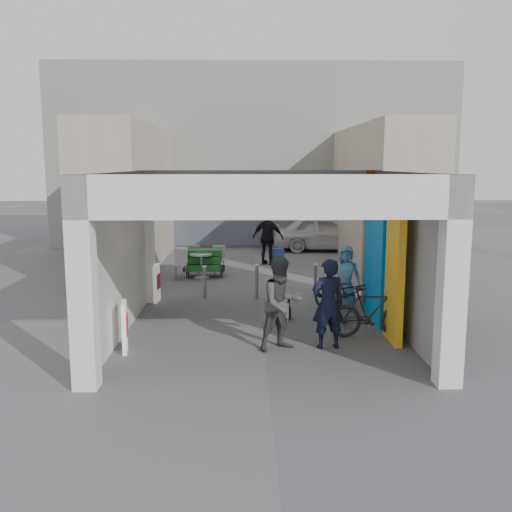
{
  "coord_description": "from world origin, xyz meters",
  "views": [
    {
      "loc": [
        -0.38,
        -13.03,
        3.66
      ],
      "look_at": [
        -0.1,
        1.0,
        1.39
      ],
      "focal_mm": 40.0,
      "sensor_mm": 36.0,
      "label": 1
    }
  ],
  "objects_px": {
    "bicycle_front": "(351,292)",
    "white_van": "(325,233)",
    "man_with_dog": "(328,304)",
    "man_back_turned": "(282,304)",
    "bicycle_rear": "(371,312)",
    "produce_stand": "(204,266)",
    "border_collie": "(285,309)",
    "man_elderly": "(345,276)",
    "cafe_set": "(198,266)",
    "man_crates": "(268,238)"
  },
  "relations": [
    {
      "from": "bicycle_front",
      "to": "white_van",
      "type": "height_order",
      "value": "white_van"
    },
    {
      "from": "cafe_set",
      "to": "man_back_turned",
      "type": "relative_size",
      "value": 0.85
    },
    {
      "from": "bicycle_rear",
      "to": "produce_stand",
      "type": "bearing_deg",
      "value": 32.59
    },
    {
      "from": "bicycle_front",
      "to": "white_van",
      "type": "xyz_separation_m",
      "value": [
        0.76,
        10.16,
        0.28
      ]
    },
    {
      "from": "man_elderly",
      "to": "bicycle_rear",
      "type": "relative_size",
      "value": 0.88
    },
    {
      "from": "cafe_set",
      "to": "man_elderly",
      "type": "xyz_separation_m",
      "value": [
        4.13,
        -4.14,
        0.46
      ]
    },
    {
      "from": "man_back_turned",
      "to": "bicycle_front",
      "type": "relative_size",
      "value": 1.01
    },
    {
      "from": "produce_stand",
      "to": "man_elderly",
      "type": "distance_m",
      "value": 5.66
    },
    {
      "from": "bicycle_front",
      "to": "bicycle_rear",
      "type": "bearing_deg",
      "value": -167.65
    },
    {
      "from": "man_crates",
      "to": "produce_stand",
      "type": "bearing_deg",
      "value": 67.74
    },
    {
      "from": "produce_stand",
      "to": "bicycle_front",
      "type": "bearing_deg",
      "value": -50.36
    },
    {
      "from": "man_elderly",
      "to": "bicycle_front",
      "type": "xyz_separation_m",
      "value": [
        0.09,
        -0.44,
        -0.32
      ]
    },
    {
      "from": "produce_stand",
      "to": "man_with_dog",
      "type": "bearing_deg",
      "value": -70.22
    },
    {
      "from": "bicycle_front",
      "to": "man_elderly",
      "type": "bearing_deg",
      "value": 23.78
    },
    {
      "from": "cafe_set",
      "to": "man_back_turned",
      "type": "xyz_separation_m",
      "value": [
        2.26,
        -7.57,
        0.59
      ]
    },
    {
      "from": "white_van",
      "to": "bicycle_rear",
      "type": "bearing_deg",
      "value": -179.73
    },
    {
      "from": "cafe_set",
      "to": "bicycle_front",
      "type": "xyz_separation_m",
      "value": [
        4.22,
        -4.58,
        0.14
      ]
    },
    {
      "from": "bicycle_front",
      "to": "produce_stand",
      "type": "bearing_deg",
      "value": 54.16
    },
    {
      "from": "produce_stand",
      "to": "man_elderly",
      "type": "relative_size",
      "value": 0.83
    },
    {
      "from": "cafe_set",
      "to": "white_van",
      "type": "height_order",
      "value": "white_van"
    },
    {
      "from": "man_crates",
      "to": "cafe_set",
      "type": "bearing_deg",
      "value": 63.92
    },
    {
      "from": "bicycle_rear",
      "to": "white_van",
      "type": "distance_m",
      "value": 12.43
    },
    {
      "from": "bicycle_front",
      "to": "white_van",
      "type": "distance_m",
      "value": 10.19
    },
    {
      "from": "man_with_dog",
      "to": "man_back_turned",
      "type": "distance_m",
      "value": 0.93
    },
    {
      "from": "bicycle_rear",
      "to": "white_van",
      "type": "xyz_separation_m",
      "value": [
        0.76,
        12.4,
        0.21
      ]
    },
    {
      "from": "produce_stand",
      "to": "border_collie",
      "type": "bearing_deg",
      "value": -69.1
    },
    {
      "from": "bicycle_front",
      "to": "bicycle_rear",
      "type": "distance_m",
      "value": 2.25
    },
    {
      "from": "man_elderly",
      "to": "man_back_turned",
      "type": "bearing_deg",
      "value": -115.52
    },
    {
      "from": "produce_stand",
      "to": "border_collie",
      "type": "height_order",
      "value": "produce_stand"
    },
    {
      "from": "man_with_dog",
      "to": "man_back_turned",
      "type": "relative_size",
      "value": 0.97
    },
    {
      "from": "border_collie",
      "to": "white_van",
      "type": "distance_m",
      "value": 11.3
    },
    {
      "from": "man_elderly",
      "to": "man_with_dog",
      "type": "bearing_deg",
      "value": -102.53
    },
    {
      "from": "man_back_turned",
      "to": "bicycle_rear",
      "type": "relative_size",
      "value": 1.02
    },
    {
      "from": "cafe_set",
      "to": "produce_stand",
      "type": "height_order",
      "value": "cafe_set"
    },
    {
      "from": "white_van",
      "to": "cafe_set",
      "type": "bearing_deg",
      "value": 142.01
    },
    {
      "from": "man_crates",
      "to": "white_van",
      "type": "xyz_separation_m",
      "value": [
        2.59,
        3.41,
        -0.24
      ]
    },
    {
      "from": "man_back_turned",
      "to": "white_van",
      "type": "xyz_separation_m",
      "value": [
        2.71,
        13.15,
        -0.17
      ]
    },
    {
      "from": "man_elderly",
      "to": "bicycle_front",
      "type": "distance_m",
      "value": 0.55
    },
    {
      "from": "man_back_turned",
      "to": "bicycle_front",
      "type": "bearing_deg",
      "value": 29.06
    },
    {
      "from": "man_with_dog",
      "to": "white_van",
      "type": "distance_m",
      "value": 13.2
    },
    {
      "from": "cafe_set",
      "to": "man_with_dog",
      "type": "bearing_deg",
      "value": -66.96
    },
    {
      "from": "cafe_set",
      "to": "man_crates",
      "type": "bearing_deg",
      "value": 42.15
    },
    {
      "from": "man_with_dog",
      "to": "man_elderly",
      "type": "bearing_deg",
      "value": -115.46
    },
    {
      "from": "produce_stand",
      "to": "man_back_turned",
      "type": "distance_m",
      "value": 7.77
    },
    {
      "from": "border_collie",
      "to": "bicycle_rear",
      "type": "bearing_deg",
      "value": -24.02
    },
    {
      "from": "border_collie",
      "to": "man_with_dog",
      "type": "height_order",
      "value": "man_with_dog"
    },
    {
      "from": "white_van",
      "to": "border_collie",
      "type": "bearing_deg",
      "value": 171.0
    },
    {
      "from": "man_elderly",
      "to": "border_collie",
      "type": "bearing_deg",
      "value": -138.82
    },
    {
      "from": "border_collie",
      "to": "man_crates",
      "type": "xyz_separation_m",
      "value": [
        -0.09,
        7.6,
        0.72
      ]
    },
    {
      "from": "produce_stand",
      "to": "man_elderly",
      "type": "height_order",
      "value": "man_elderly"
    }
  ]
}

